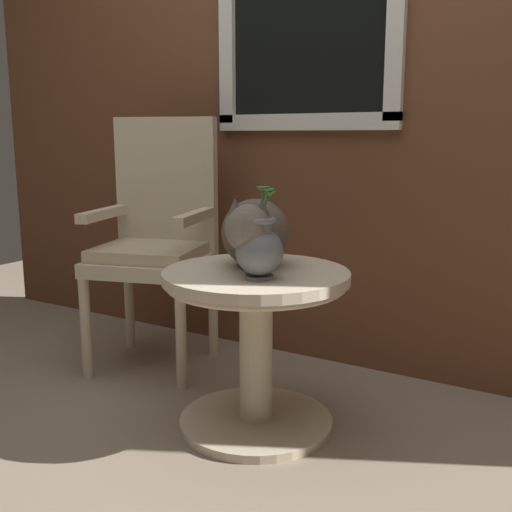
# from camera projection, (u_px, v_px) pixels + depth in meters

# --- Properties ---
(ground_plane) EXTENTS (6.00, 6.00, 0.00)m
(ground_plane) POSITION_uv_depth(u_px,v_px,m) (217.00, 429.00, 2.11)
(ground_plane) COLOR gray
(back_wall) EXTENTS (4.00, 0.07, 2.60)m
(back_wall) POSITION_uv_depth(u_px,v_px,m) (325.00, 58.00, 2.55)
(back_wall) COLOR brown
(back_wall) RESTS_ON ground_plane
(wicker_side_table) EXTENTS (0.63, 0.63, 0.55)m
(wicker_side_table) POSITION_uv_depth(u_px,v_px,m) (256.00, 325.00, 2.07)
(wicker_side_table) COLOR beige
(wicker_side_table) RESTS_ON ground_plane
(wicker_chair) EXTENTS (0.57, 0.56, 1.07)m
(wicker_chair) POSITION_uv_depth(u_px,v_px,m) (157.00, 232.00, 2.66)
(wicker_chair) COLOR beige
(wicker_chair) RESTS_ON ground_plane
(cat) EXTENTS (0.33, 0.55, 0.25)m
(cat) POSITION_uv_depth(u_px,v_px,m) (254.00, 232.00, 2.06)
(cat) COLOR brown
(cat) RESTS_ON wicker_side_table
(pewter_vase_with_ivy) EXTENTS (0.15, 0.15, 0.29)m
(pewter_vase_with_ivy) POSITION_uv_depth(u_px,v_px,m) (260.00, 247.00, 1.91)
(pewter_vase_with_ivy) COLOR slate
(pewter_vase_with_ivy) RESTS_ON wicker_side_table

